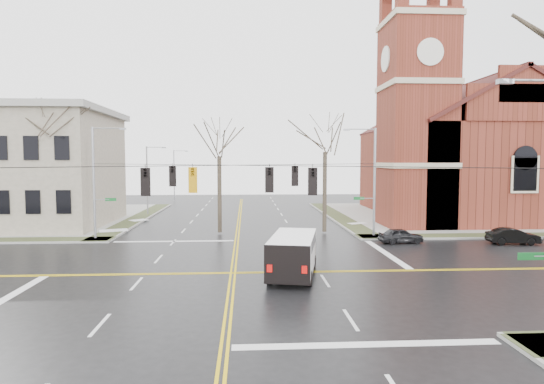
{
  "coord_description": "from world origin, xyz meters",
  "views": [
    {
      "loc": [
        0.78,
        -25.84,
        6.48
      ],
      "look_at": [
        2.6,
        6.0,
        4.25
      ],
      "focal_mm": 30.0,
      "sensor_mm": 36.0,
      "label": 1
    }
  ],
  "objects": [
    {
      "name": "parked_car_b",
      "position": [
        21.36,
        7.77,
        0.63
      ],
      "size": [
        3.9,
        1.64,
        1.25
      ],
      "primitive_type": "imported",
      "rotation": [
        0.0,
        0.0,
        1.49
      ],
      "color": "black",
      "rests_on": "ground"
    },
    {
      "name": "span_wires",
      "position": [
        0.0,
        0.0,
        6.2
      ],
      "size": [
        23.02,
        23.02,
        0.03
      ],
      "color": "black",
      "rests_on": "ground"
    },
    {
      "name": "streetlight_north_b",
      "position": [
        -10.65,
        48.0,
        4.47
      ],
      "size": [
        2.3,
        0.2,
        8.0
      ],
      "color": "gray",
      "rests_on": "ground"
    },
    {
      "name": "parked_car_a",
      "position": [
        12.86,
        8.74,
        0.59
      ],
      "size": [
        3.57,
        1.71,
        1.18
      ],
      "primitive_type": "imported",
      "rotation": [
        0.0,
        0.0,
        1.66
      ],
      "color": "black",
      "rests_on": "ground"
    },
    {
      "name": "church",
      "position": [
        24.76,
        24.78,
        8.43
      ],
      "size": [
        24.28,
        27.48,
        27.5
      ],
      "color": "maroon",
      "rests_on": "ground"
    },
    {
      "name": "civic_building_a",
      "position": [
        -22.0,
        20.0,
        5.5
      ],
      "size": [
        18.0,
        14.0,
        11.0
      ],
      "primitive_type": "cube",
      "color": "gray",
      "rests_on": "ground"
    },
    {
      "name": "tree_nw_far",
      "position": [
        -15.41,
        13.25,
        8.84
      ],
      "size": [
        4.0,
        4.0,
        12.23
      ],
      "color": "#352C22",
      "rests_on": "ground"
    },
    {
      "name": "road_markings",
      "position": [
        0.0,
        0.0,
        0.01
      ],
      "size": [
        100.0,
        100.0,
        0.01
      ],
      "color": "gold",
      "rests_on": "ground"
    },
    {
      "name": "cargo_van",
      "position": [
        3.43,
        -0.63,
        1.35
      ],
      "size": [
        3.49,
        6.32,
        2.28
      ],
      "rotation": [
        0.0,
        0.0,
        -0.2
      ],
      "color": "white",
      "rests_on": "ground"
    },
    {
      "name": "signal_pole_ne",
      "position": [
        11.32,
        11.5,
        4.95
      ],
      "size": [
        2.75,
        0.22,
        9.0
      ],
      "color": "gray",
      "rests_on": "ground"
    },
    {
      "name": "tree_nw_near",
      "position": [
        -1.55,
        14.0,
        7.27
      ],
      "size": [
        4.0,
        4.0,
        10.02
      ],
      "color": "#352C22",
      "rests_on": "ground"
    },
    {
      "name": "streetlight_north_a",
      "position": [
        -10.65,
        28.0,
        4.47
      ],
      "size": [
        2.3,
        0.2,
        8.0
      ],
      "color": "gray",
      "rests_on": "ground"
    },
    {
      "name": "signal_pole_nw",
      "position": [
        -11.32,
        11.5,
        4.95
      ],
      "size": [
        2.75,
        0.22,
        9.0
      ],
      "color": "gray",
      "rests_on": "ground"
    },
    {
      "name": "ground",
      "position": [
        0.0,
        0.0,
        0.0
      ],
      "size": [
        120.0,
        120.0,
        0.0
      ],
      "primitive_type": "plane",
      "color": "black",
      "rests_on": "ground"
    },
    {
      "name": "traffic_signals",
      "position": [
        -0.0,
        -0.67,
        5.45
      ],
      "size": [
        8.21,
        8.26,
        1.3
      ],
      "color": "black",
      "rests_on": "ground"
    },
    {
      "name": "tree_ne",
      "position": [
        7.71,
        13.83,
        7.69
      ],
      "size": [
        4.0,
        4.0,
        10.61
      ],
      "color": "#352C22",
      "rests_on": "ground"
    },
    {
      "name": "sidewalks",
      "position": [
        0.0,
        0.0,
        0.08
      ],
      "size": [
        80.0,
        80.0,
        0.17
      ],
      "color": "gray",
      "rests_on": "ground"
    }
  ]
}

